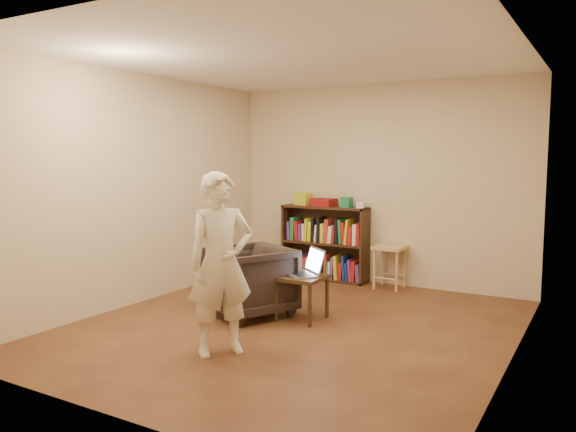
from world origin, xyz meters
The scene contains 15 objects.
floor centered at (0.00, 0.00, 0.00)m, with size 4.50×4.50×0.00m, color #4D2318.
ceiling centered at (0.00, 0.00, 2.60)m, with size 4.50×4.50×0.00m, color white.
wall_back centered at (0.00, 2.25, 1.30)m, with size 4.00×4.00×0.00m, color beige.
wall_left centered at (-2.00, 0.00, 1.30)m, with size 4.50×4.50×0.00m, color beige.
wall_right centered at (2.00, 0.00, 1.30)m, with size 4.50×4.50×0.00m, color beige.
bookshelf centered at (-0.69, 2.09, 0.44)m, with size 1.20×0.30×1.00m.
box_yellow centered at (-1.04, 2.10, 1.09)m, with size 0.21×0.15×0.17m, color #C9D024.
red_cloth centered at (-0.71, 2.07, 1.05)m, with size 0.31×0.23×0.10m, color maroon.
box_green centered at (-0.37, 2.06, 1.07)m, with size 0.13×0.13×0.13m, color #1F7646.
box_white centered at (-0.17, 2.08, 1.04)m, with size 0.10×0.10×0.08m, color silver.
stool centered at (0.25, 2.03, 0.44)m, with size 0.37×0.37×0.54m.
armchair centered at (-0.61, 0.13, 0.37)m, with size 0.78×0.81×0.73m, color #2C221D.
side_table centered at (-0.05, 0.26, 0.38)m, with size 0.45×0.45×0.46m.
laptop centered at (-0.04, 0.32, 0.52)m, with size 0.50×0.50×0.27m.
person centered at (-0.17, -0.95, 0.77)m, with size 0.56×0.37×1.55m, color beige.
Camera 1 is at (2.65, -4.68, 1.67)m, focal length 35.00 mm.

